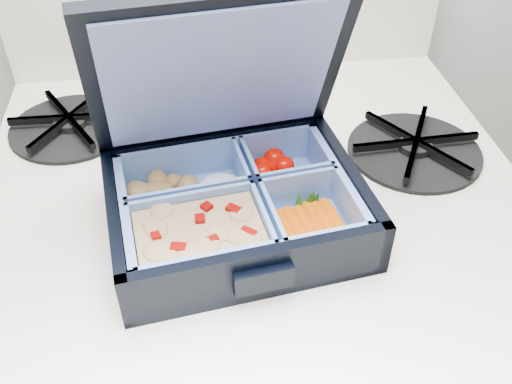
{
  "coord_description": "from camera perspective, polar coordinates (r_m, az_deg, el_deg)",
  "views": [
    {
      "loc": [
        -0.58,
        1.14,
        1.37
      ],
      "look_at": [
        -0.51,
        1.58,
        0.98
      ],
      "focal_mm": 40.0,
      "sensor_mm": 36.0,
      "label": 1
    }
  ],
  "objects": [
    {
      "name": "bento_box",
      "position": [
        0.59,
        -1.99,
        -1.5
      ],
      "size": [
        0.28,
        0.23,
        0.06
      ],
      "primitive_type": null,
      "rotation": [
        0.0,
        0.0,
        0.13
      ],
      "color": "black",
      "rests_on": "stove"
    },
    {
      "name": "burner_grate",
      "position": [
        0.73,
        15.66,
        4.56
      ],
      "size": [
        0.17,
        0.17,
        0.02
      ],
      "primitive_type": "cylinder",
      "rotation": [
        0.0,
        0.0,
        0.03
      ],
      "color": "black",
      "rests_on": "stove"
    },
    {
      "name": "fork",
      "position": [
        0.74,
        4.24,
        5.66
      ],
      "size": [
        0.1,
        0.16,
        0.01
      ],
      "primitive_type": null,
      "rotation": [
        0.0,
        0.0,
        -0.52
      ],
      "color": "silver",
      "rests_on": "stove"
    },
    {
      "name": "burner_grate_rear",
      "position": [
        0.78,
        -18.09,
        6.56
      ],
      "size": [
        0.16,
        0.16,
        0.02
      ],
      "primitive_type": "cylinder",
      "rotation": [
        0.0,
        0.0,
        -0.03
      ],
      "color": "black",
      "rests_on": "stove"
    }
  ]
}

